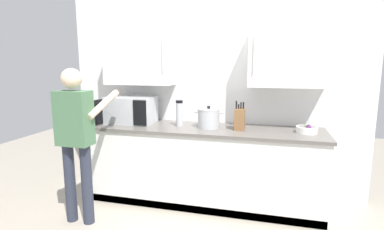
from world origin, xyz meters
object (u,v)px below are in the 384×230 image
stock_pot (209,118)px  person_figure (76,133)px  fruit_bowl (307,129)px  thermos_flask (179,113)px  knife_block (240,119)px  microwave_oven (128,110)px

stock_pot → person_figure: (-1.20, -0.79, -0.07)m
fruit_bowl → thermos_flask: 1.43m
fruit_bowl → stock_pot: bearing=180.0°
fruit_bowl → person_figure: bearing=-160.8°
knife_block → stock_pot: (-0.36, 0.02, -0.01)m
stock_pot → person_figure: person_figure is taller
microwave_oven → thermos_flask: size_ratio=2.58×
stock_pot → thermos_flask: 0.35m
knife_block → microwave_oven: bearing=178.0°
stock_pot → person_figure: bearing=-146.6°
fruit_bowl → stock_pot: 1.07m
stock_pot → microwave_oven: bearing=178.3°
stock_pot → person_figure: 1.44m
knife_block → stock_pot: bearing=177.1°
stock_pot → thermos_flask: (-0.35, -0.00, 0.04)m
knife_block → thermos_flask: 0.71m
stock_pot → fruit_bowl: bearing=-0.0°
fruit_bowl → stock_pot: (-1.07, 0.00, 0.07)m
microwave_oven → fruit_bowl: size_ratio=3.62×
microwave_oven → stock_pot: size_ratio=2.28×
stock_pot → person_figure: size_ratio=0.22×
thermos_flask → person_figure: bearing=-137.1°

